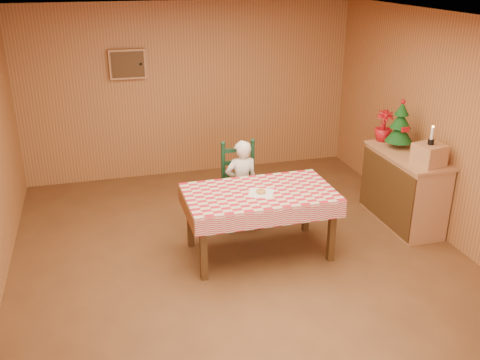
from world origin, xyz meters
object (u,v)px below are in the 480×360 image
Objects in this scene: dining_table at (260,198)px; shelf_unit at (403,189)px; seated_child at (242,184)px; crate at (429,155)px; christmas_tree at (400,126)px; storage_bin at (423,222)px; ladder_chair at (240,187)px.

shelf_unit is at bearing 7.40° from dining_table.
shelf_unit is (1.98, -0.47, -0.10)m from seated_child.
crate is 0.48× the size of christmas_tree.
seated_child reaches higher than storage_bin.
crate is (1.99, -0.87, 0.49)m from seated_child.
shelf_unit is 0.79m from christmas_tree.
christmas_tree reaches higher than shelf_unit.
christmas_tree is 1.22m from storage_bin.
seated_child is at bearing 156.98° from storage_bin.
shelf_unit is 0.71m from crate.
crate is at bearing -88.77° from shelf_unit.
shelf_unit is at bearing -14.98° from ladder_chair.
seated_child is 3.75× the size of crate.
dining_table is at bearing 90.00° from seated_child.
shelf_unit is at bearing 99.09° from storage_bin.
storage_bin is (2.04, -0.14, -0.51)m from dining_table.
christmas_tree is at bearing 90.00° from crate.
shelf_unit is at bearing 166.57° from seated_child.
crate reaches higher than seated_child.
seated_child is at bearing 166.57° from shelf_unit.
crate is at bearing 156.30° from seated_child.
dining_table is 1.47× the size of seated_child.
dining_table is 1.53× the size of ladder_chair.
dining_table is 0.81m from ladder_chair.
crate is at bearing -4.11° from dining_table.
seated_child is at bearing 156.30° from crate.
christmas_tree reaches higher than seated_child.
storage_bin is (0.05, -0.64, -1.03)m from christmas_tree.
shelf_unit is 2.00× the size of christmas_tree.
dining_table reaches higher than storage_bin.
dining_table is at bearing -90.00° from ladder_chair.
storage_bin is at bearing 5.27° from crate.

